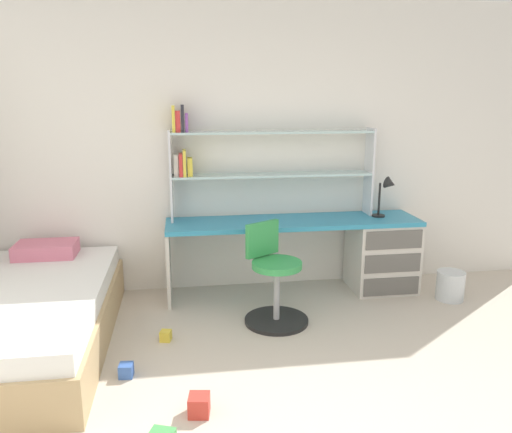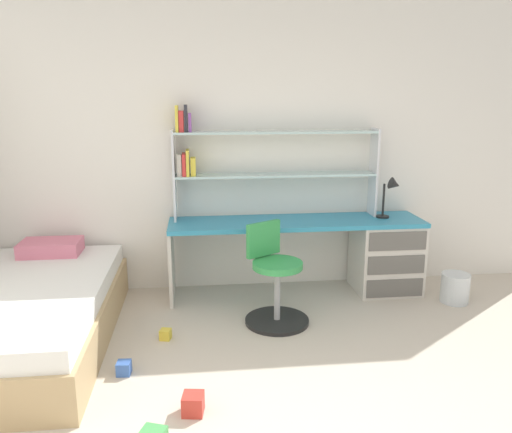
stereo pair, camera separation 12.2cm
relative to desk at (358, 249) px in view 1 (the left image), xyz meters
The scene contains 10 objects.
room_shell 2.63m from the desk, 153.75° to the right, with size 6.01×6.39×2.65m.
desk is the anchor object (origin of this frame).
bookshelf_hutch 1.33m from the desk, behind, with size 1.86×0.22×1.02m.
desk_lamp 0.61m from the desk, ahead, with size 0.20×0.17×0.38m.
swivel_chair 1.07m from the desk, 147.58° to the right, with size 0.52×0.52×0.81m.
bed_platform 2.89m from the desk, 164.88° to the right, with size 1.20×2.07×0.58m.
waste_bin 0.88m from the desk, 25.71° to the right, with size 0.25×0.25×0.26m, color silver.
toy_block_blue_0 2.40m from the desk, 147.97° to the right, with size 0.09×0.09×0.09m, color #3860B7.
toy_block_yellow_2 1.97m from the desk, 155.91° to the right, with size 0.08×0.08×0.08m, color gold.
toy_block_red_3 2.36m from the desk, 131.85° to the right, with size 0.12×0.12×0.12m, color red.
Camera 1 is at (-0.71, -1.91, 1.80)m, focal length 35.29 mm.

